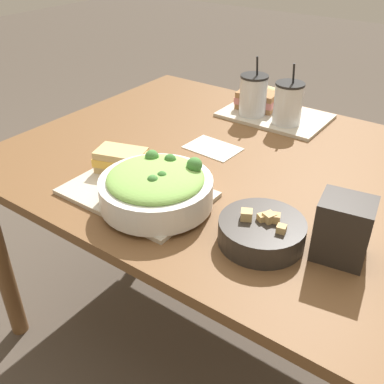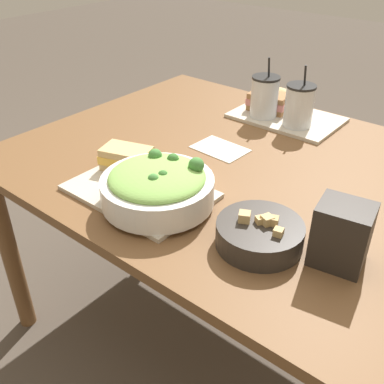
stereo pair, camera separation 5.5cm
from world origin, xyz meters
name	(u,v)px [view 2 (the right image)]	position (x,y,z in m)	size (l,w,h in m)	color
ground_plane	(222,322)	(0.00, 0.00, 0.00)	(12.00, 12.00, 0.00)	#4C4238
dining_table	(229,182)	(0.00, 0.00, 0.64)	(1.31, 1.08, 0.73)	brown
tray_near	(140,191)	(-0.07, -0.32, 0.73)	(0.37, 0.25, 0.01)	#BCB29E
tray_far	(286,118)	(-0.02, 0.38, 0.73)	(0.37, 0.25, 0.01)	#BCB29E
salad_bowl	(158,185)	(0.01, -0.33, 0.79)	(0.29, 0.29, 0.12)	white
soup_bowl	(260,233)	(0.29, -0.30, 0.76)	(0.20, 0.20, 0.08)	#2D2823
sandwich_near	(127,158)	(-0.18, -0.26, 0.77)	(0.16, 0.13, 0.06)	tan
baguette_near	(164,168)	(-0.06, -0.23, 0.77)	(0.13, 0.07, 0.06)	tan
sandwich_far	(269,102)	(-0.10, 0.38, 0.77)	(0.16, 0.11, 0.06)	olive
baguette_far	(290,99)	(-0.06, 0.47, 0.77)	(0.11, 0.07, 0.06)	tan
drink_cup_dark	(264,98)	(-0.09, 0.33, 0.81)	(0.10, 0.10, 0.21)	silver
drink_cup_red	(299,107)	(0.05, 0.33, 0.81)	(0.10, 0.10, 0.21)	silver
chip_bag	(341,235)	(0.45, -0.25, 0.80)	(0.13, 0.11, 0.14)	#28231E
napkin_folded	(220,149)	(-0.06, 0.03, 0.73)	(0.17, 0.12, 0.00)	silver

